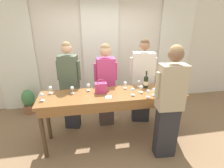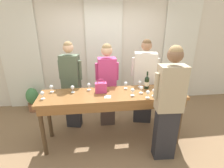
{
  "view_description": "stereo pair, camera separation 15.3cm",
  "coord_description": "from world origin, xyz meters",
  "views": [
    {
      "loc": [
        -0.51,
        -2.72,
        2.21
      ],
      "look_at": [
        0.0,
        0.06,
        1.12
      ],
      "focal_mm": 28.0,
      "sensor_mm": 36.0,
      "label": 1
    },
    {
      "loc": [
        -0.36,
        -2.74,
        2.21
      ],
      "look_at": [
        0.0,
        0.06,
        1.12
      ],
      "focal_mm": 28.0,
      "sensor_mm": 36.0,
      "label": 2
    }
  ],
  "objects": [
    {
      "name": "ground_plane",
      "position": [
        0.0,
        0.0,
        0.0
      ],
      "size": [
        18.0,
        18.0,
        0.0
      ],
      "primitive_type": "plane",
      "color": "#846647"
    },
    {
      "name": "wine_glass_center_left",
      "position": [
        0.5,
        -0.04,
        1.06
      ],
      "size": [
        0.07,
        0.07,
        0.13
      ],
      "color": "white",
      "rests_on": "tasting_bar"
    },
    {
      "name": "napkin",
      "position": [
        -0.1,
        -0.14,
        0.97
      ],
      "size": [
        0.12,
        0.12,
        0.0
      ],
      "color": "white",
      "rests_on": "tasting_bar"
    },
    {
      "name": "guest_olive_jacket",
      "position": [
        -0.75,
        0.57,
        0.94
      ],
      "size": [
        0.46,
        0.29,
        1.8
      ],
      "color": "#28282D",
      "rests_on": "ground_plane"
    },
    {
      "name": "wine_glass_front_mid",
      "position": [
        0.33,
        -0.12,
        1.06
      ],
      "size": [
        0.07,
        0.07,
        0.13
      ],
      "color": "white",
      "rests_on": "tasting_bar"
    },
    {
      "name": "potted_plant",
      "position": [
        -1.81,
        1.36,
        0.31
      ],
      "size": [
        0.29,
        0.29,
        0.6
      ],
      "color": "#935B3D",
      "rests_on": "ground_plane"
    },
    {
      "name": "wine_glass_near_host",
      "position": [
        -0.4,
        0.21,
        1.06
      ],
      "size": [
        0.07,
        0.07,
        0.13
      ],
      "color": "white",
      "rests_on": "tasting_bar"
    },
    {
      "name": "wine_glass_back_left",
      "position": [
        0.55,
        0.23,
        1.06
      ],
      "size": [
        0.07,
        0.07,
        0.13
      ],
      "color": "white",
      "rests_on": "tasting_bar"
    },
    {
      "name": "host_pouring",
      "position": [
        0.79,
        -0.53,
        0.98
      ],
      "size": [
        0.51,
        0.25,
        1.86
      ],
      "color": "#28282D",
      "rests_on": "ground_plane"
    },
    {
      "name": "curtain_panel_center",
      "position": [
        0.0,
        1.64,
        1.34
      ],
      "size": [
        0.9,
        0.03,
        2.69
      ],
      "color": "white",
      "rests_on": "ground_plane"
    },
    {
      "name": "wine_glass_back_right",
      "position": [
        0.55,
        -0.24,
        1.06
      ],
      "size": [
        0.07,
        0.07,
        0.13
      ],
      "color": "white",
      "rests_on": "tasting_bar"
    },
    {
      "name": "tasting_bar",
      "position": [
        0.0,
        -0.02,
        0.86
      ],
      "size": [
        2.51,
        0.64,
        0.97
      ],
      "color": "brown",
      "rests_on": "ground_plane"
    },
    {
      "name": "wine_glass_front_right",
      "position": [
        -1.15,
        -0.07,
        1.06
      ],
      "size": [
        0.07,
        0.07,
        0.13
      ],
      "color": "white",
      "rests_on": "tasting_bar"
    },
    {
      "name": "handbag",
      "position": [
        -0.2,
        0.07,
        1.06
      ],
      "size": [
        0.2,
        0.11,
        0.25
      ],
      "color": "#C63870",
      "rests_on": "tasting_bar"
    },
    {
      "name": "wine_glass_center_mid",
      "position": [
        0.68,
        -0.18,
        1.06
      ],
      "size": [
        0.07,
        0.07,
        0.13
      ],
      "color": "white",
      "rests_on": "tasting_bar"
    },
    {
      "name": "wine_glass_by_bottle",
      "position": [
        0.94,
        -0.08,
        1.06
      ],
      "size": [
        0.07,
        0.07,
        0.13
      ],
      "color": "white",
      "rests_on": "tasting_bar"
    },
    {
      "name": "wall_back",
      "position": [
        0.0,
        1.7,
        1.4
      ],
      "size": [
        12.0,
        0.06,
        2.8
      ],
      "color": "silver",
      "rests_on": "ground_plane"
    },
    {
      "name": "wine_glass_center_right",
      "position": [
        0.27,
        0.2,
        1.06
      ],
      "size": [
        0.07,
        0.07,
        0.13
      ],
      "color": "white",
      "rests_on": "tasting_bar"
    },
    {
      "name": "wine_glass_front_left",
      "position": [
        -1.06,
        0.2,
        1.06
      ],
      "size": [
        0.07,
        0.07,
        0.13
      ],
      "color": "white",
      "rests_on": "tasting_bar"
    },
    {
      "name": "guest_cream_sweater",
      "position": [
        0.74,
        0.57,
        0.93
      ],
      "size": [
        0.56,
        0.33,
        1.81
      ],
      "color": "#28282D",
      "rests_on": "ground_plane"
    },
    {
      "name": "guest_pink_top",
      "position": [
        -0.04,
        0.57,
        0.92
      ],
      "size": [
        0.47,
        0.24,
        1.74
      ],
      "color": "#473833",
      "rests_on": "ground_plane"
    },
    {
      "name": "wine_bottle",
      "position": [
        0.66,
        0.15,
        1.09
      ],
      "size": [
        0.08,
        0.08,
        0.32
      ],
      "color": "black",
      "rests_on": "tasting_bar"
    },
    {
      "name": "curtain_panel_left",
      "position": [
        -2.01,
        1.64,
        1.34
      ],
      "size": [
        0.9,
        0.03,
        2.69
      ],
      "color": "white",
      "rests_on": "ground_plane"
    },
    {
      "name": "wine_glass_back_mid",
      "position": [
        -0.69,
        0.14,
        1.06
      ],
      "size": [
        0.07,
        0.07,
        0.13
      ],
      "color": "white",
      "rests_on": "tasting_bar"
    },
    {
      "name": "curtain_panel_right",
      "position": [
        2.01,
        1.64,
        1.34
      ],
      "size": [
        0.9,
        0.03,
        2.69
      ],
      "color": "white",
      "rests_on": "ground_plane"
    }
  ]
}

